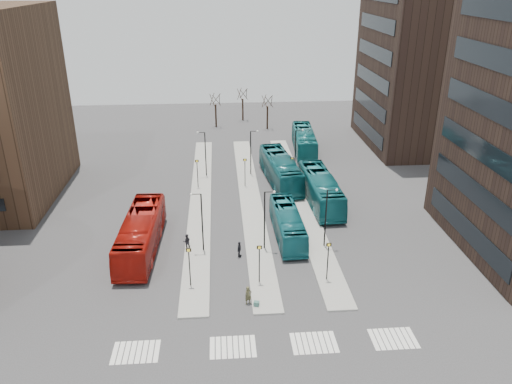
{
  "coord_description": "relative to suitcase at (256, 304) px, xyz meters",
  "views": [
    {
      "loc": [
        -1.52,
        -24.89,
        24.93
      ],
      "look_at": [
        1.98,
        20.71,
        5.0
      ],
      "focal_mm": 35.0,
      "sensor_mm": 36.0,
      "label": 1
    }
  ],
  "objects": [
    {
      "name": "island_left",
      "position": [
        -5.09,
        21.38,
        -0.19
      ],
      "size": [
        2.5,
        45.0,
        0.15
      ],
      "primitive_type": "cube",
      "color": "gray",
      "rests_on": "ground"
    },
    {
      "name": "island_mid",
      "position": [
        0.91,
        21.38,
        -0.19
      ],
      "size": [
        2.5,
        45.0,
        0.15
      ],
      "primitive_type": "cube",
      "color": "gray",
      "rests_on": "ground"
    },
    {
      "name": "island_right",
      "position": [
        6.91,
        21.38,
        -0.19
      ],
      "size": [
        2.5,
        45.0,
        0.15
      ],
      "primitive_type": "cube",
      "color": "gray",
      "rests_on": "ground"
    },
    {
      "name": "suitcase",
      "position": [
        0.0,
        0.0,
        0.0
      ],
      "size": [
        0.51,
        0.46,
        0.54
      ],
      "primitive_type": "cube",
      "rotation": [
        0.0,
        0.0,
        -0.31
      ],
      "color": "navy",
      "rests_on": "ground"
    },
    {
      "name": "red_bus",
      "position": [
        -10.52,
        10.15,
        1.57
      ],
      "size": [
        3.61,
        13.31,
        3.68
      ],
      "primitive_type": "imported",
      "rotation": [
        0.0,
        0.0,
        -0.04
      ],
      "color": "#A1140C",
      "rests_on": "ground"
    },
    {
      "name": "teal_bus_a",
      "position": [
        4.12,
        11.8,
        1.21
      ],
      "size": [
        2.7,
        10.65,
        2.95
      ],
      "primitive_type": "imported",
      "rotation": [
        0.0,
        0.0,
        0.02
      ],
      "color": "#15616A",
      "rests_on": "ground"
    },
    {
      "name": "teal_bus_b",
      "position": [
        5.16,
        26.38,
        1.56
      ],
      "size": [
        4.51,
        13.38,
        3.66
      ],
      "primitive_type": "imported",
      "rotation": [
        0.0,
        0.0,
        0.11
      ],
      "color": "#135860",
      "rests_on": "ground"
    },
    {
      "name": "teal_bus_c",
      "position": [
        9.12,
        19.7,
        1.52
      ],
      "size": [
        3.4,
        12.89,
        3.57
      ],
      "primitive_type": "imported",
      "rotation": [
        0.0,
        0.0,
        0.03
      ],
      "color": "#15646B",
      "rests_on": "ground"
    },
    {
      "name": "teal_bus_d",
      "position": [
        10.33,
        38.72,
        1.45
      ],
      "size": [
        3.79,
        12.53,
        3.44
      ],
      "primitive_type": "imported",
      "rotation": [
        0.0,
        0.0,
        -0.07
      ],
      "color": "#15686C",
      "rests_on": "ground"
    },
    {
      "name": "traveller",
      "position": [
        -0.63,
        0.56,
        0.54
      ],
      "size": [
        0.68,
        0.56,
        1.62
      ],
      "primitive_type": "imported",
      "rotation": [
        0.0,
        0.0,
        0.33
      ],
      "color": "#4A492C",
      "rests_on": "ground"
    },
    {
      "name": "commuter_a",
      "position": [
        -6.12,
        10.02,
        0.53
      ],
      "size": [
        0.84,
        0.69,
        1.59
      ],
      "primitive_type": "imported",
      "rotation": [
        0.0,
        0.0,
        3.26
      ],
      "color": "black",
      "rests_on": "ground"
    },
    {
      "name": "commuter_b",
      "position": [
        -1.02,
        8.13,
        0.51
      ],
      "size": [
        0.68,
        0.99,
        1.57
      ],
      "primitive_type": "imported",
      "rotation": [
        0.0,
        0.0,
        1.22
      ],
      "color": "black",
      "rests_on": "ground"
    },
    {
      "name": "commuter_c",
      "position": [
        3.26,
        7.36,
        0.54
      ],
      "size": [
        0.6,
        1.04,
        1.61
      ],
      "primitive_type": "imported",
      "rotation": [
        0.0,
        0.0,
        4.71
      ],
      "color": "black",
      "rests_on": "ground"
    },
    {
      "name": "crosswalk_stripes",
      "position": [
        0.66,
        -4.62,
        -0.26
      ],
      "size": [
        22.35,
        2.4,
        0.01
      ],
      "color": "silver",
      "rests_on": "ground"
    },
    {
      "name": "tower_far",
      "position": [
        30.89,
        41.38,
        14.73
      ],
      "size": [
        20.12,
        20.0,
        30.0
      ],
      "color": "#30221B",
      "rests_on": "ground"
    },
    {
      "name": "sign_poles",
      "position": [
        0.51,
        14.38,
        2.14
      ],
      "size": [
        12.45,
        22.12,
        3.65
      ],
      "color": "black",
      "rests_on": "ground"
    },
    {
      "name": "lamp_posts",
      "position": [
        1.55,
        19.38,
        3.31
      ],
      "size": [
        14.04,
        20.24,
        6.12
      ],
      "color": "black",
      "rests_on": "ground"
    },
    {
      "name": "bare_trees",
      "position": [
        1.58,
        54.05,
        2.46
      ],
      "size": [
        10.97,
        8.14,
        5.9
      ],
      "color": "black",
      "rests_on": "ground"
    }
  ]
}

